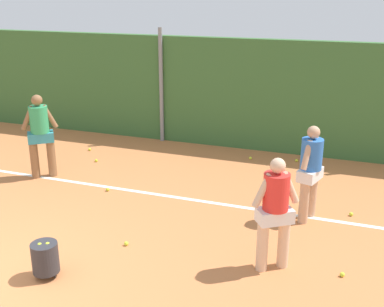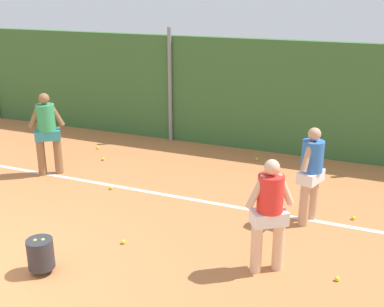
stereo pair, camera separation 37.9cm
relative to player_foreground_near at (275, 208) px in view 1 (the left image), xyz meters
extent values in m
plane|color=#C67542|center=(-3.75, 0.07, -0.92)|extent=(30.29, 30.29, 0.00)
cube|color=#386633|center=(-3.75, 5.09, 0.39)|extent=(19.69, 0.25, 2.62)
cylinder|color=gray|center=(-3.75, 4.91, 0.49)|extent=(0.10, 0.10, 2.82)
cube|color=white|center=(-3.75, 1.76, -0.91)|extent=(14.39, 0.10, 0.01)
cylinder|color=beige|center=(0.13, 0.09, -0.56)|extent=(0.16, 0.16, 0.71)
cylinder|color=beige|center=(-0.13, -0.09, -0.56)|extent=(0.16, 0.16, 0.71)
cube|color=white|center=(0.00, 0.00, -0.11)|extent=(0.55, 0.50, 0.19)
cylinder|color=red|center=(0.00, 0.00, 0.24)|extent=(0.35, 0.35, 0.51)
sphere|color=beige|center=(0.00, 0.00, 0.61)|extent=(0.21, 0.21, 0.21)
cylinder|color=beige|center=(0.16, 0.11, 0.28)|extent=(0.26, 0.21, 0.49)
cylinder|color=beige|center=(-0.16, -0.11, 0.28)|extent=(0.26, 0.21, 0.49)
cylinder|color=tan|center=(0.22, 1.54, -0.56)|extent=(0.16, 0.16, 0.72)
cylinder|color=tan|center=(0.31, 1.85, -0.56)|extent=(0.16, 0.16, 0.72)
cube|color=white|center=(0.27, 1.69, -0.10)|extent=(0.41, 0.54, 0.19)
cylinder|color=blue|center=(0.27, 1.69, 0.25)|extent=(0.35, 0.35, 0.51)
sphere|color=tan|center=(0.27, 1.69, 0.61)|extent=(0.21, 0.21, 0.21)
cylinder|color=tan|center=(0.21, 1.50, 0.28)|extent=(0.15, 0.28, 0.48)
cylinder|color=tan|center=(0.33, 1.88, 0.28)|extent=(0.15, 0.28, 0.48)
cylinder|color=#8C603D|center=(-5.22, 1.72, -0.54)|extent=(0.17, 0.17, 0.75)
cylinder|color=#8C603D|center=(-4.95, 1.93, -0.54)|extent=(0.17, 0.17, 0.75)
cube|color=teal|center=(-5.08, 1.82, -0.06)|extent=(0.58, 0.54, 0.20)
cylinder|color=#339E60|center=(-5.08, 1.82, 0.31)|extent=(0.37, 0.37, 0.54)
sphere|color=#8C603D|center=(-5.08, 1.82, 0.70)|extent=(0.22, 0.22, 0.22)
cylinder|color=#8C603D|center=(-5.25, 1.69, 0.35)|extent=(0.27, 0.23, 0.52)
cylinder|color=#8C603D|center=(-4.92, 1.95, 0.35)|extent=(0.27, 0.23, 0.52)
cylinder|color=#2D2D33|center=(-2.83, -1.24, -0.63)|extent=(0.36, 0.36, 0.42)
cylinder|color=#2D2D33|center=(-2.71, -1.24, -0.88)|extent=(0.02, 0.02, 0.08)
cylinder|color=#2D2D33|center=(-2.96, -1.24, -0.88)|extent=(0.02, 0.02, 0.08)
cylinder|color=#2D2D33|center=(-2.83, -1.12, -0.88)|extent=(0.02, 0.02, 0.08)
sphere|color=#CCDB33|center=(-2.79, -1.21, -0.44)|extent=(0.07, 0.07, 0.07)
sphere|color=#CCDB33|center=(-2.88, -1.26, -0.44)|extent=(0.07, 0.07, 0.07)
sphere|color=#CCDB33|center=(-0.29, 4.47, -0.88)|extent=(0.07, 0.07, 0.07)
sphere|color=#CCDB33|center=(-1.30, 4.28, -0.88)|extent=(0.07, 0.07, 0.07)
sphere|color=#CCDB33|center=(-2.20, -0.14, -0.88)|extent=(0.07, 0.07, 0.07)
sphere|color=#CCDB33|center=(-5.08, 3.58, -0.88)|extent=(0.07, 0.07, 0.07)
sphere|color=#CCDB33|center=(0.98, 2.06, -0.88)|extent=(0.07, 0.07, 0.07)
sphere|color=#CCDB33|center=(-4.53, 2.95, -0.88)|extent=(0.07, 0.07, 0.07)
sphere|color=#CCDB33|center=(-3.48, 1.59, -0.88)|extent=(0.07, 0.07, 0.07)
sphere|color=#CCDB33|center=(0.95, 0.10, -0.88)|extent=(0.07, 0.07, 0.07)
camera|label=1|loc=(0.92, -5.87, 2.80)|focal=45.00mm
camera|label=2|loc=(1.28, -5.74, 2.80)|focal=45.00mm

